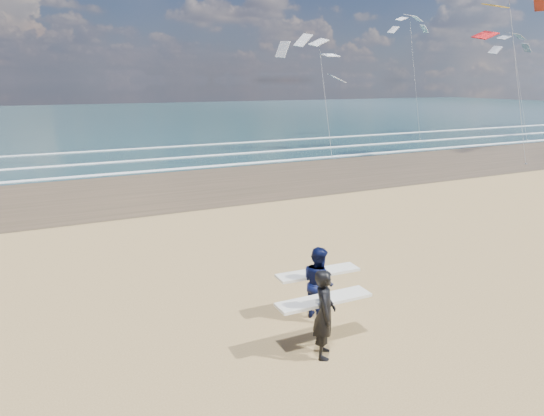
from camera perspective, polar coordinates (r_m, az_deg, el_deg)
wet_sand_strip at (r=36.88m, az=16.82°, el=5.16°), size 220.00×12.00×0.01m
ocean at (r=84.62m, az=-8.95°, el=10.71°), size 220.00×100.00×0.02m
foam_breakers at (r=44.73m, az=8.06°, el=7.29°), size 220.00×11.70×0.05m
surfer_near at (r=10.59m, az=6.18°, el=-12.09°), size 2.21×1.06×1.98m
surfer_far at (r=12.20m, az=5.47°, el=-8.66°), size 2.22×1.14×1.85m
kite_0 at (r=40.67m, az=26.59°, el=16.48°), size 7.24×4.90×13.50m
kite_1 at (r=40.13m, az=6.02°, el=14.83°), size 6.64×4.83×10.04m
kite_2 at (r=56.49m, az=26.97°, el=13.71°), size 5.46×4.70×11.52m
kite_5 at (r=53.21m, az=16.37°, el=15.43°), size 4.87×4.64×13.21m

